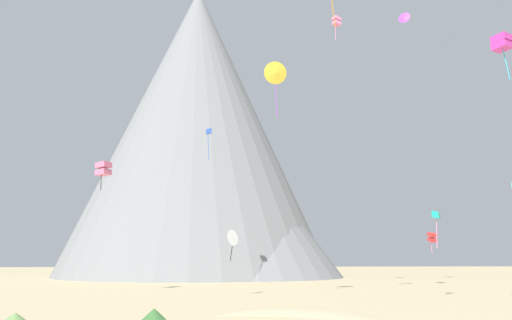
{
  "coord_description": "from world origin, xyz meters",
  "views": [
    {
      "loc": [
        -5.64,
        -25.16,
        4.26
      ],
      "look_at": [
        -0.3,
        40.2,
        14.95
      ],
      "focal_mm": 41.11,
      "sensor_mm": 36.0,
      "label": 1
    }
  ],
  "objects_px": {
    "bush_near_right": "(154,317)",
    "kite_gold_mid": "(276,73)",
    "kite_magenta_mid": "(502,43)",
    "kite_violet_high": "(404,17)",
    "rock_massif": "(200,152)",
    "kite_white_low": "(232,238)",
    "kite_red_low": "(432,237)",
    "kite_blue_mid": "(209,132)",
    "kite_rainbow_mid": "(103,169)",
    "kite_teal_low": "(436,216)",
    "kite_pink_high": "(336,21)",
    "bush_far_left": "(15,318)"
  },
  "relations": [
    {
      "from": "kite_violet_high",
      "to": "kite_white_low",
      "type": "height_order",
      "value": "kite_violet_high"
    },
    {
      "from": "bush_near_right",
      "to": "kite_gold_mid",
      "type": "height_order",
      "value": "kite_gold_mid"
    },
    {
      "from": "bush_far_left",
      "to": "kite_rainbow_mid",
      "type": "relative_size",
      "value": 0.6
    },
    {
      "from": "kite_gold_mid",
      "to": "kite_red_low",
      "type": "bearing_deg",
      "value": 39.06
    },
    {
      "from": "kite_magenta_mid",
      "to": "kite_white_low",
      "type": "xyz_separation_m",
      "value": [
        -21.47,
        19.03,
        -15.52
      ]
    },
    {
      "from": "kite_pink_high",
      "to": "kite_rainbow_mid",
      "type": "relative_size",
      "value": 1.04
    },
    {
      "from": "kite_violet_high",
      "to": "kite_gold_mid",
      "type": "bearing_deg",
      "value": -99.52
    },
    {
      "from": "kite_blue_mid",
      "to": "kite_magenta_mid",
      "type": "bearing_deg",
      "value": -151.47
    },
    {
      "from": "kite_violet_high",
      "to": "kite_pink_high",
      "type": "distance_m",
      "value": 10.64
    },
    {
      "from": "rock_massif",
      "to": "kite_pink_high",
      "type": "xyz_separation_m",
      "value": [
        19.43,
        -44.7,
        11.1
      ]
    },
    {
      "from": "kite_blue_mid",
      "to": "kite_rainbow_mid",
      "type": "height_order",
      "value": "kite_blue_mid"
    },
    {
      "from": "kite_white_low",
      "to": "kite_violet_high",
      "type": "bearing_deg",
      "value": 164.56
    },
    {
      "from": "kite_blue_mid",
      "to": "kite_violet_high",
      "type": "bearing_deg",
      "value": -101.12
    },
    {
      "from": "kite_gold_mid",
      "to": "kite_white_low",
      "type": "relative_size",
      "value": 1.83
    },
    {
      "from": "bush_near_right",
      "to": "kite_white_low",
      "type": "height_order",
      "value": "kite_white_low"
    },
    {
      "from": "kite_gold_mid",
      "to": "kite_white_low",
      "type": "height_order",
      "value": "kite_gold_mid"
    },
    {
      "from": "kite_blue_mid",
      "to": "kite_teal_low",
      "type": "height_order",
      "value": "kite_blue_mid"
    },
    {
      "from": "kite_red_low",
      "to": "kite_teal_low",
      "type": "bearing_deg",
      "value": 53.43
    },
    {
      "from": "kite_violet_high",
      "to": "kite_red_low",
      "type": "relative_size",
      "value": 0.57
    },
    {
      "from": "rock_massif",
      "to": "kite_red_low",
      "type": "xyz_separation_m",
      "value": [
        34.97,
        -36.56,
        -18.78
      ]
    },
    {
      "from": "kite_blue_mid",
      "to": "kite_magenta_mid",
      "type": "xyz_separation_m",
      "value": [
        24.06,
        -37.7,
        0.0
      ]
    },
    {
      "from": "kite_gold_mid",
      "to": "bush_far_left",
      "type": "bearing_deg",
      "value": -139.48
    },
    {
      "from": "bush_near_right",
      "to": "rock_massif",
      "type": "height_order",
      "value": "rock_massif"
    },
    {
      "from": "kite_gold_mid",
      "to": "kite_magenta_mid",
      "type": "bearing_deg",
      "value": -45.67
    },
    {
      "from": "kite_pink_high",
      "to": "kite_white_low",
      "type": "distance_m",
      "value": 36.77
    },
    {
      "from": "kite_blue_mid",
      "to": "kite_red_low",
      "type": "bearing_deg",
      "value": -88.87
    },
    {
      "from": "bush_far_left",
      "to": "kite_pink_high",
      "type": "xyz_separation_m",
      "value": [
        29.59,
        38.19,
        36.41
      ]
    },
    {
      "from": "kite_blue_mid",
      "to": "kite_violet_high",
      "type": "relative_size",
      "value": 2.53
    },
    {
      "from": "kite_white_low",
      "to": "bush_near_right",
      "type": "bearing_deg",
      "value": 31.12
    },
    {
      "from": "kite_gold_mid",
      "to": "rock_massif",
      "type": "bearing_deg",
      "value": 91.71
    },
    {
      "from": "kite_red_low",
      "to": "kite_gold_mid",
      "type": "xyz_separation_m",
      "value": [
        -26.36,
        -26.48,
        16.2
      ]
    },
    {
      "from": "bush_near_right",
      "to": "kite_rainbow_mid",
      "type": "distance_m",
      "value": 34.83
    },
    {
      "from": "kite_violet_high",
      "to": "kite_magenta_mid",
      "type": "bearing_deg",
      "value": -59.55
    },
    {
      "from": "kite_magenta_mid",
      "to": "kite_violet_high",
      "type": "bearing_deg",
      "value": -130.04
    },
    {
      "from": "kite_blue_mid",
      "to": "kite_red_low",
      "type": "xyz_separation_m",
      "value": [
        33.24,
        2.99,
        -14.72
      ]
    },
    {
      "from": "kite_blue_mid",
      "to": "kite_rainbow_mid",
      "type": "relative_size",
      "value": 1.39
    },
    {
      "from": "bush_near_right",
      "to": "kite_magenta_mid",
      "type": "height_order",
      "value": "kite_magenta_mid"
    },
    {
      "from": "kite_red_low",
      "to": "kite_pink_high",
      "type": "bearing_deg",
      "value": 11.47
    },
    {
      "from": "bush_near_right",
      "to": "kite_blue_mid",
      "type": "bearing_deg",
      "value": 85.87
    },
    {
      "from": "kite_white_low",
      "to": "kite_rainbow_mid",
      "type": "height_order",
      "value": "kite_rainbow_mid"
    },
    {
      "from": "kite_teal_low",
      "to": "kite_rainbow_mid",
      "type": "height_order",
      "value": "kite_rainbow_mid"
    },
    {
      "from": "bush_near_right",
      "to": "kite_white_low",
      "type": "distance_m",
      "value": 27.03
    },
    {
      "from": "rock_massif",
      "to": "kite_blue_mid",
      "type": "bearing_deg",
      "value": -87.5
    },
    {
      "from": "kite_pink_high",
      "to": "bush_far_left",
      "type": "bearing_deg",
      "value": -62.42
    },
    {
      "from": "kite_red_low",
      "to": "kite_white_low",
      "type": "distance_m",
      "value": 37.54
    },
    {
      "from": "kite_teal_low",
      "to": "kite_white_low",
      "type": "bearing_deg",
      "value": -70.12
    },
    {
      "from": "rock_massif",
      "to": "kite_white_low",
      "type": "relative_size",
      "value": 22.01
    },
    {
      "from": "kite_teal_low",
      "to": "kite_white_low",
      "type": "xyz_separation_m",
      "value": [
        -20.73,
        5.04,
        -2.18
      ]
    },
    {
      "from": "kite_violet_high",
      "to": "kite_rainbow_mid",
      "type": "xyz_separation_m",
      "value": [
        -40.22,
        -10.2,
        -24.28
      ]
    },
    {
      "from": "kite_violet_high",
      "to": "kite_white_low",
      "type": "relative_size",
      "value": 0.54
    }
  ]
}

